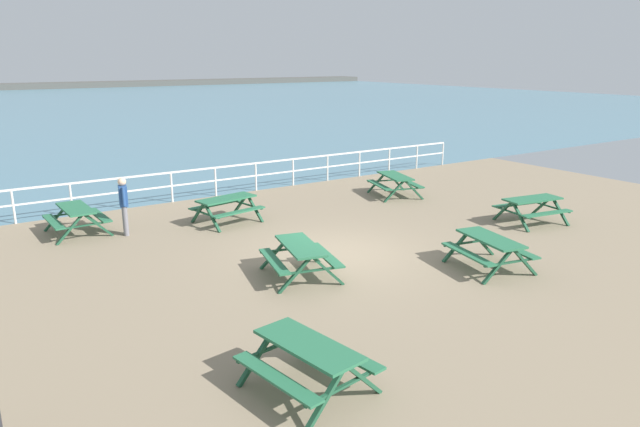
{
  "coord_description": "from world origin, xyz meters",
  "views": [
    {
      "loc": [
        -8.14,
        -11.37,
        4.87
      ],
      "look_at": [
        0.17,
        1.14,
        0.8
      ],
      "focal_mm": 32.25,
      "sensor_mm": 36.0,
      "label": 1
    }
  ],
  "objects_px": {
    "picnic_table_far_right": "(490,245)",
    "picnic_table_near_right": "(308,355)",
    "picnic_table_mid_centre": "(76,214)",
    "visitor": "(124,202)",
    "picnic_table_near_left": "(532,204)",
    "picnic_table_far_left": "(227,204)",
    "picnic_table_seaward": "(300,252)",
    "picnic_table_corner": "(395,180)"
  },
  "relations": [
    {
      "from": "picnic_table_near_left",
      "to": "picnic_table_far_left",
      "type": "height_order",
      "value": "same"
    },
    {
      "from": "picnic_table_near_left",
      "to": "picnic_table_far_right",
      "type": "xyz_separation_m",
      "value": [
        -4.2,
        -1.96,
        0.0
      ]
    },
    {
      "from": "picnic_table_near_right",
      "to": "picnic_table_seaward",
      "type": "xyz_separation_m",
      "value": [
        2.36,
        4.05,
        0.0
      ]
    },
    {
      "from": "picnic_table_mid_centre",
      "to": "visitor",
      "type": "height_order",
      "value": "visitor"
    },
    {
      "from": "picnic_table_mid_centre",
      "to": "picnic_table_far_right",
      "type": "distance_m",
      "value": 11.35
    },
    {
      "from": "picnic_table_far_left",
      "to": "picnic_table_seaward",
      "type": "xyz_separation_m",
      "value": [
        -0.52,
        -5.11,
        0.0
      ]
    },
    {
      "from": "picnic_table_corner",
      "to": "visitor",
      "type": "height_order",
      "value": "visitor"
    },
    {
      "from": "visitor",
      "to": "picnic_table_near_right",
      "type": "bearing_deg",
      "value": 101.13
    },
    {
      "from": "picnic_table_mid_centre",
      "to": "picnic_table_corner",
      "type": "distance_m",
      "value": 10.74
    },
    {
      "from": "picnic_table_near_left",
      "to": "visitor",
      "type": "xyz_separation_m",
      "value": [
        -10.66,
        5.6,
        0.36
      ]
    },
    {
      "from": "picnic_table_far_left",
      "to": "picnic_table_corner",
      "type": "xyz_separation_m",
      "value": [
        6.57,
        -0.18,
        0.0
      ]
    },
    {
      "from": "picnic_table_mid_centre",
      "to": "picnic_table_far_left",
      "type": "height_order",
      "value": "same"
    },
    {
      "from": "picnic_table_seaward",
      "to": "visitor",
      "type": "relative_size",
      "value": 1.27
    },
    {
      "from": "picnic_table_mid_centre",
      "to": "visitor",
      "type": "relative_size",
      "value": 1.12
    },
    {
      "from": "picnic_table_near_left",
      "to": "picnic_table_mid_centre",
      "type": "xyz_separation_m",
      "value": [
        -11.78,
        6.49,
        0.0
      ]
    },
    {
      "from": "picnic_table_seaward",
      "to": "picnic_table_corner",
      "type": "distance_m",
      "value": 8.63
    },
    {
      "from": "picnic_table_seaward",
      "to": "picnic_table_far_right",
      "type": "bearing_deg",
      "value": -103.19
    },
    {
      "from": "picnic_table_near_right",
      "to": "visitor",
      "type": "height_order",
      "value": "visitor"
    },
    {
      "from": "picnic_table_far_left",
      "to": "picnic_table_seaward",
      "type": "relative_size",
      "value": 0.97
    },
    {
      "from": "picnic_table_near_left",
      "to": "picnic_table_mid_centre",
      "type": "relative_size",
      "value": 1.09
    },
    {
      "from": "picnic_table_seaward",
      "to": "visitor",
      "type": "xyz_separation_m",
      "value": [
        -2.43,
        5.51,
        0.36
      ]
    },
    {
      "from": "picnic_table_mid_centre",
      "to": "picnic_table_corner",
      "type": "xyz_separation_m",
      "value": [
        10.64,
        -1.48,
        0.0
      ]
    },
    {
      "from": "picnic_table_mid_centre",
      "to": "picnic_table_seaward",
      "type": "xyz_separation_m",
      "value": [
        3.55,
        -6.41,
        0.0
      ]
    },
    {
      "from": "picnic_table_far_right",
      "to": "visitor",
      "type": "height_order",
      "value": "visitor"
    },
    {
      "from": "picnic_table_seaward",
      "to": "picnic_table_far_left",
      "type": "bearing_deg",
      "value": 7.9
    },
    {
      "from": "visitor",
      "to": "picnic_table_seaward",
      "type": "bearing_deg",
      "value": 124.5
    },
    {
      "from": "picnic_table_far_right",
      "to": "picnic_table_seaward",
      "type": "relative_size",
      "value": 0.98
    },
    {
      "from": "picnic_table_far_left",
      "to": "visitor",
      "type": "relative_size",
      "value": 1.23
    },
    {
      "from": "picnic_table_far_right",
      "to": "picnic_table_mid_centre",
      "type": "bearing_deg",
      "value": 53.37
    },
    {
      "from": "picnic_table_far_right",
      "to": "picnic_table_near_right",
      "type": "bearing_deg",
      "value": 118.93
    },
    {
      "from": "picnic_table_far_right",
      "to": "visitor",
      "type": "xyz_separation_m",
      "value": [
        -6.46,
        7.55,
        0.36
      ]
    },
    {
      "from": "picnic_table_far_left",
      "to": "picnic_table_seaward",
      "type": "distance_m",
      "value": 5.13
    },
    {
      "from": "picnic_table_mid_centre",
      "to": "picnic_table_corner",
      "type": "relative_size",
      "value": 0.86
    },
    {
      "from": "picnic_table_near_right",
      "to": "picnic_table_far_left",
      "type": "bearing_deg",
      "value": -26.28
    },
    {
      "from": "picnic_table_far_right",
      "to": "visitor",
      "type": "bearing_deg",
      "value": 51.99
    },
    {
      "from": "picnic_table_mid_centre",
      "to": "visitor",
      "type": "bearing_deg",
      "value": -130.71
    },
    {
      "from": "picnic_table_far_right",
      "to": "picnic_table_corner",
      "type": "xyz_separation_m",
      "value": [
        3.06,
        6.97,
        0.0
      ]
    },
    {
      "from": "picnic_table_near_right",
      "to": "picnic_table_far_left",
      "type": "height_order",
      "value": "same"
    },
    {
      "from": "picnic_table_near_left",
      "to": "picnic_table_mid_centre",
      "type": "distance_m",
      "value": 13.45
    },
    {
      "from": "picnic_table_far_right",
      "to": "picnic_table_corner",
      "type": "height_order",
      "value": "same"
    },
    {
      "from": "picnic_table_seaward",
      "to": "picnic_table_corner",
      "type": "bearing_deg",
      "value": -41.54
    },
    {
      "from": "picnic_table_far_right",
      "to": "picnic_table_seaward",
      "type": "xyz_separation_m",
      "value": [
        -4.03,
        2.04,
        0.0
      ]
    }
  ]
}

